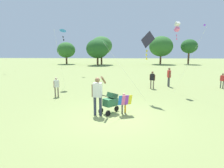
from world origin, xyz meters
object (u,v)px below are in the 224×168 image
person_adult_flyer (98,93)px  person_couple_left (152,79)px  person_red_shirt (56,85)px  person_sitting_far (222,79)px  person_kid_running (169,76)px  stroller (111,101)px  kite_orange_delta (63,31)px  child_with_butterfly_kite (124,101)px  kite_green_novelty (177,27)px  kite_adult_black (147,41)px

person_adult_flyer → person_couple_left: bearing=62.0°
person_adult_flyer → person_red_shirt: person_adult_flyer is taller
person_sitting_far → person_kid_running: 4.10m
stroller → kite_orange_delta: size_ratio=0.22×
person_adult_flyer → person_kid_running: size_ratio=1.19×
child_with_butterfly_kite → kite_green_novelty: bearing=53.7°
kite_adult_black → person_couple_left: 4.68m
person_adult_flyer → kite_orange_delta: (-3.60, 6.94, 3.37)m
person_adult_flyer → person_sitting_far: (9.04, 6.99, -0.37)m
kite_orange_delta → person_couple_left: (7.08, -0.39, -3.64)m
stroller → kite_green_novelty: bearing=48.3°
child_with_butterfly_kite → person_adult_flyer: 1.33m
kite_adult_black → person_red_shirt: kite_adult_black is taller
kite_orange_delta → person_sitting_far: size_ratio=3.86×
kite_adult_black → kite_orange_delta: size_ratio=0.89×
child_with_butterfly_kite → kite_adult_black: size_ratio=0.25×
child_with_butterfly_kite → person_sitting_far: 10.33m
kite_orange_delta → person_kid_running: size_ratio=2.96×
person_sitting_far → kite_green_novelty: bearing=-155.8°
stroller → kite_orange_delta: bearing=122.4°
child_with_butterfly_kite → person_sitting_far: person_sitting_far is taller
stroller → kite_adult_black: bearing=52.0°
person_adult_flyer → kite_adult_black: size_ratio=0.45×
kite_orange_delta → person_kid_running: 9.28m
person_red_shirt → person_couple_left: person_couple_left is taller
stroller → person_sitting_far: (8.46, 6.64, 0.11)m
child_with_butterfly_kite → kite_orange_delta: 9.10m
kite_green_novelty → stroller: bearing=-131.7°
person_adult_flyer → kite_orange_delta: kite_orange_delta is taller
person_adult_flyer → kite_adult_black: (2.53, 2.86, 2.44)m
kite_green_novelty → person_couple_left: size_ratio=3.58×
person_red_shirt → person_kid_running: person_kid_running is taller
kite_adult_black → kite_green_novelty: 3.33m
kite_orange_delta → person_kid_running: bearing=3.7°
stroller → kite_adult_black: 4.31m
kite_adult_black → person_couple_left: (0.95, 3.69, -2.71)m
kite_green_novelty → child_with_butterfly_kite: bearing=-126.3°
person_couple_left → person_kid_running: bearing=32.2°
stroller → kite_green_novelty: kite_green_novelty is taller
stroller → person_couple_left: person_couple_left is taller
kite_adult_black → person_kid_running: kite_adult_black is taller
person_sitting_far → person_kid_running: person_kid_running is taller
kite_adult_black → person_sitting_far: 8.21m
person_couple_left → person_kid_running: 1.77m
kite_orange_delta → person_red_shirt: size_ratio=3.65×
child_with_butterfly_kite → kite_adult_black: (1.30, 2.62, 2.90)m
stroller → person_sitting_far: person_sitting_far is taller
person_sitting_far → person_couple_left: size_ratio=0.88×
stroller → kite_adult_black: size_ratio=0.25×
child_with_butterfly_kite → person_couple_left: bearing=70.4°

